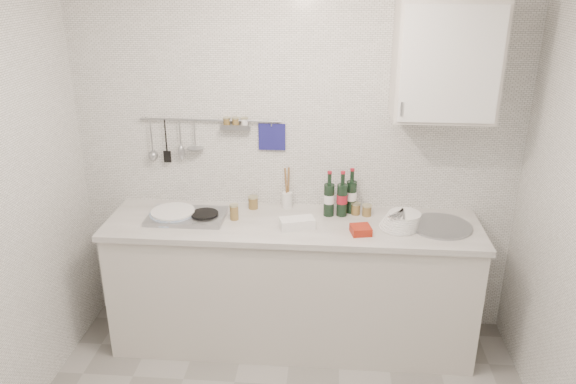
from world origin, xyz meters
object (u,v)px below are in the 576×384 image
at_px(plate_stack_hob, 171,215).
at_px(plate_stack_sink, 401,221).
at_px(wall_cabinet, 446,61).
at_px(utensil_crock, 287,198).
at_px(wine_bottles, 341,193).

bearing_deg(plate_stack_hob, plate_stack_sink, -0.79).
xyz_separation_m(wall_cabinet, plate_stack_hob, (-1.70, -0.12, -1.00)).
bearing_deg(utensil_crock, plate_stack_sink, -19.60).
xyz_separation_m(plate_stack_sink, utensil_crock, (-0.75, 0.27, 0.02)).
height_order(wall_cabinet, wine_bottles, wall_cabinet).
distance_m(wall_cabinet, utensil_crock, 1.36).
relative_size(plate_stack_hob, plate_stack_sink, 1.19).
xyz_separation_m(plate_stack_hob, wine_bottles, (1.11, 0.16, 0.13)).
height_order(plate_stack_sink, wine_bottles, wine_bottles).
bearing_deg(wine_bottles, wall_cabinet, -3.06).
xyz_separation_m(wall_cabinet, wine_bottles, (-0.59, 0.03, -0.87)).
distance_m(plate_stack_sink, utensil_crock, 0.80).
relative_size(wall_cabinet, utensil_crock, 2.35).
bearing_deg(wall_cabinet, plate_stack_hob, -175.80).
xyz_separation_m(plate_stack_hob, utensil_crock, (0.75, 0.25, 0.04)).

